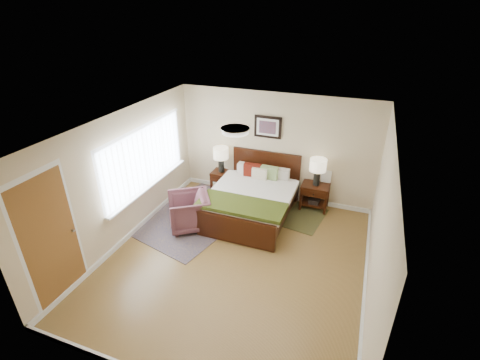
{
  "coord_description": "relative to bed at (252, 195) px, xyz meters",
  "views": [
    {
      "loc": [
        1.81,
        -4.64,
        4.18
      ],
      "look_at": [
        -0.33,
        1.08,
        1.05
      ],
      "focal_mm": 26.0,
      "sensor_mm": 36.0,
      "label": 1
    }
  ],
  "objects": [
    {
      "name": "armchair",
      "position": [
        -1.09,
        -0.83,
        -0.15
      ],
      "size": [
        1.12,
        1.11,
        0.74
      ],
      "primitive_type": "imported",
      "rotation": [
        0.0,
        0.0,
        -0.98
      ],
      "color": "brown",
      "rests_on": "ground"
    },
    {
      "name": "back_wall",
      "position": [
        0.19,
        1.03,
        0.73
      ],
      "size": [
        4.5,
        0.04,
        2.5
      ],
      "primitive_type": "cube",
      "color": "beige",
      "rests_on": "ground"
    },
    {
      "name": "rug_navy",
      "position": [
        1.09,
        0.33,
        -0.51
      ],
      "size": [
        0.92,
        1.23,
        0.01
      ],
      "primitive_type": "cube",
      "rotation": [
        0.0,
        0.0,
        -0.16
      ],
      "color": "black",
      "rests_on": "ground"
    },
    {
      "name": "wall_art",
      "position": [
        0.0,
        1.0,
        1.2
      ],
      "size": [
        0.62,
        0.05,
        0.5
      ],
      "color": "black",
      "rests_on": "back_wall"
    },
    {
      "name": "lamp_right",
      "position": [
        1.2,
        0.8,
        0.51
      ],
      "size": [
        0.36,
        0.36,
        0.61
      ],
      "color": "black",
      "rests_on": "nightstand_right"
    },
    {
      "name": "left_wall",
      "position": [
        -2.06,
        -1.47,
        0.73
      ],
      "size": [
        0.04,
        5.0,
        2.5
      ],
      "primitive_type": "cube",
      "color": "beige",
      "rests_on": "ground"
    },
    {
      "name": "nightstand_right",
      "position": [
        1.2,
        0.78,
        -0.15
      ],
      "size": [
        0.6,
        0.45,
        0.6
      ],
      "color": "black",
      "rests_on": "ground"
    },
    {
      "name": "floor",
      "position": [
        0.19,
        -1.47,
        -0.52
      ],
      "size": [
        5.0,
        5.0,
        0.0
      ],
      "primitive_type": "plane",
      "color": "olive",
      "rests_on": "ground"
    },
    {
      "name": "ceiling",
      "position": [
        0.19,
        -1.47,
        1.98
      ],
      "size": [
        4.5,
        5.0,
        0.02
      ],
      "primitive_type": "cube",
      "color": "white",
      "rests_on": "back_wall"
    },
    {
      "name": "right_wall",
      "position": [
        2.44,
        -1.47,
        0.73
      ],
      "size": [
        0.04,
        5.0,
        2.5
      ],
      "primitive_type": "cube",
      "color": "beige",
      "rests_on": "ground"
    },
    {
      "name": "ceil_fixture",
      "position": [
        0.19,
        -1.47,
        1.95
      ],
      "size": [
        0.44,
        0.44,
        0.08
      ],
      "color": "white",
      "rests_on": "ceiling"
    },
    {
      "name": "window",
      "position": [
        -2.0,
        -0.77,
        0.86
      ],
      "size": [
        0.11,
        2.72,
        1.32
      ],
      "color": "silver",
      "rests_on": "left_wall"
    },
    {
      "name": "lamp_left",
      "position": [
        -1.06,
        0.8,
        0.45
      ],
      "size": [
        0.36,
        0.36,
        0.61
      ],
      "color": "black",
      "rests_on": "nightstand_left"
    },
    {
      "name": "bed",
      "position": [
        0.0,
        0.0,
        0.0
      ],
      "size": [
        1.73,
        2.09,
        1.13
      ],
      "color": "black",
      "rests_on": "ground"
    },
    {
      "name": "door",
      "position": [
        -2.04,
        -3.22,
        0.55
      ],
      "size": [
        0.06,
        1.0,
        2.18
      ],
      "color": "silver",
      "rests_on": "ground"
    },
    {
      "name": "rug_persian",
      "position": [
        -1.16,
        -0.47,
        -0.51
      ],
      "size": [
        2.39,
        2.93,
        0.01
      ],
      "primitive_type": "cube",
      "rotation": [
        0.0,
        0.0,
        -0.25
      ],
      "color": "#0E1546",
      "rests_on": "ground"
    },
    {
      "name": "nightstand_left",
      "position": [
        -1.06,
        0.78,
        -0.1
      ],
      "size": [
        0.45,
        0.41,
        0.54
      ],
      "color": "black",
      "rests_on": "ground"
    },
    {
      "name": "front_wall",
      "position": [
        0.19,
        -3.97,
        0.73
      ],
      "size": [
        4.5,
        0.04,
        2.5
      ],
      "primitive_type": "cube",
      "color": "beige",
      "rests_on": "ground"
    }
  ]
}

